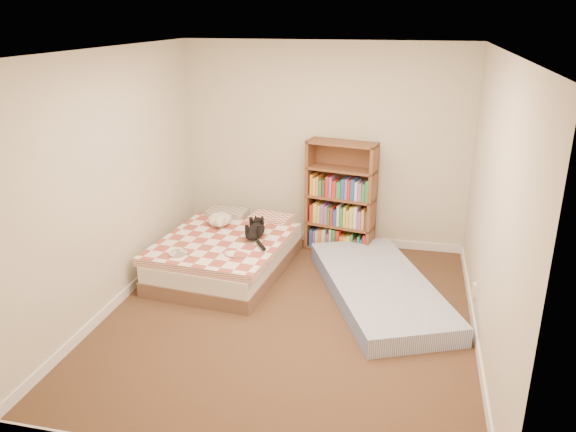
% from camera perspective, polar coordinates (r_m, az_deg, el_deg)
% --- Properties ---
extents(room, '(3.51, 4.01, 2.51)m').
position_cam_1_polar(room, '(5.04, -0.01, 1.52)').
color(room, '#47321E').
rests_on(room, ground).
extents(bed, '(1.45, 1.90, 0.48)m').
position_cam_1_polar(bed, '(6.45, -6.12, -3.67)').
color(bed, brown).
rests_on(bed, room).
extents(bookshelf, '(0.88, 0.44, 1.38)m').
position_cam_1_polar(bookshelf, '(6.86, 5.33, 0.54)').
color(bookshelf, '#56351D').
rests_on(bookshelf, room).
extents(floor_mattress, '(1.74, 2.35, 0.19)m').
position_cam_1_polar(floor_mattress, '(5.95, 9.26, -7.24)').
color(floor_mattress, '#6B7AB2').
rests_on(floor_mattress, room).
extents(black_cat, '(0.27, 0.73, 0.17)m').
position_cam_1_polar(black_cat, '(6.28, -3.25, -1.45)').
color(black_cat, black).
rests_on(black_cat, bed).
extents(white_dog, '(0.38, 0.39, 0.15)m').
position_cam_1_polar(white_dog, '(6.63, -6.92, -0.36)').
color(white_dog, silver).
rests_on(white_dog, bed).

